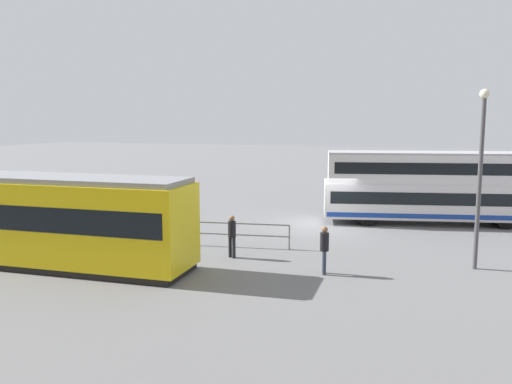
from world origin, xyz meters
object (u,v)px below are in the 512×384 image
at_px(tram_yellow, 29,218).
at_px(street_lamp, 481,165).
at_px(pedestrian_near_railing, 232,233).
at_px(double_decker_bus, 437,187).
at_px(info_sign, 98,202).
at_px(pedestrian_crossing, 324,247).

xyz_separation_m(tram_yellow, street_lamp, (-16.19, -4.80, 2.10)).
distance_m(pedestrian_near_railing, street_lamp, 9.72).
xyz_separation_m(double_decker_bus, info_sign, (14.77, 8.98, -0.20)).
height_order(tram_yellow, street_lamp, street_lamp).
relative_size(double_decker_bus, pedestrian_near_railing, 7.01).
xyz_separation_m(info_sign, street_lamp, (-16.22, -0.39, 2.12)).
bearing_deg(pedestrian_near_railing, info_sign, -8.63).
distance_m(double_decker_bus, pedestrian_near_railing, 12.72).
height_order(pedestrian_crossing, street_lamp, street_lamp).
xyz_separation_m(pedestrian_crossing, info_sign, (11.02, -2.10, 0.76)).
bearing_deg(tram_yellow, double_decker_bus, -137.75).
distance_m(double_decker_bus, tram_yellow, 19.92).
bearing_deg(double_decker_bus, tram_yellow, 42.25).
bearing_deg(pedestrian_near_railing, tram_yellow, 25.46).
distance_m(pedestrian_crossing, street_lamp, 6.44).
height_order(double_decker_bus, pedestrian_crossing, double_decker_bus).
relative_size(double_decker_bus, tram_yellow, 0.92).
height_order(pedestrian_near_railing, pedestrian_crossing, pedestrian_crossing).
bearing_deg(double_decker_bus, pedestrian_crossing, 71.30).
distance_m(double_decker_bus, info_sign, 17.29).
height_order(double_decker_bus, tram_yellow, double_decker_bus).
bearing_deg(street_lamp, pedestrian_crossing, 25.55).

